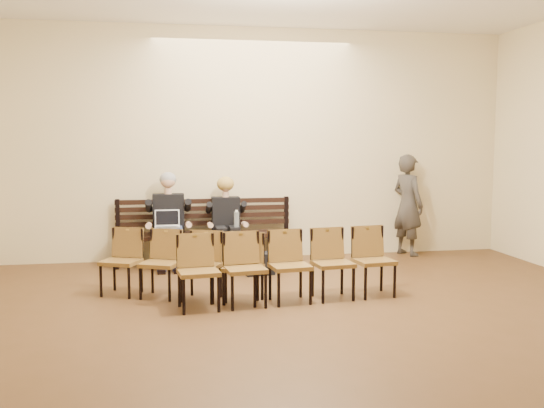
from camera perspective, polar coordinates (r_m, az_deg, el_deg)
The scene contains 11 objects.
ground at distance 4.76m, azimuth 7.21°, elevation -16.34°, with size 10.00×10.00×0.00m, color #56361D.
room_walls at distance 5.21m, azimuth 4.96°, elevation 14.06°, with size 8.02×10.01×3.51m.
bench at distance 9.01m, azimuth -6.31°, elevation -4.14°, with size 2.60×0.90×0.45m, color black.
seated_man at distance 8.80m, azimuth -9.70°, elevation -1.52°, with size 0.55×0.77×1.33m, color black, non-canonical shape.
seated_woman at distance 8.86m, azimuth -4.31°, elevation -1.96°, with size 0.50×0.69×1.16m, color black, non-canonical shape.
laptop at distance 8.59m, azimuth -9.82°, elevation -2.32°, with size 0.35×0.27×0.25m, color silver.
water_bottle at distance 8.67m, azimuth -3.35°, elevation -2.17°, with size 0.08×0.08×0.25m, color silver.
bag at distance 8.23m, azimuth -1.28°, elevation -5.64°, with size 0.39×0.27×0.29m, color black.
passerby at distance 9.74m, azimuth 12.68°, elevation 0.61°, with size 0.67×0.44×1.83m, color #39352F.
chair_row_front at distance 7.02m, azimuth -8.61°, elevation -5.69°, with size 1.90×0.43×0.78m, color brown.
chair_row_back at distance 6.78m, azimuth 1.71°, elevation -5.91°, with size 2.48×0.44×0.81m, color brown.
Camera 1 is at (-1.32, -4.20, 1.80)m, focal length 40.00 mm.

